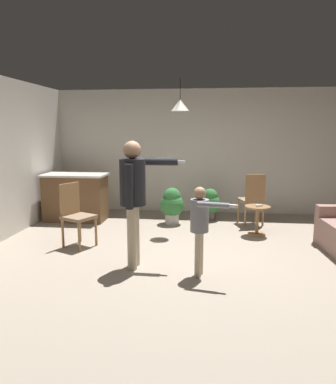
{
  "coord_description": "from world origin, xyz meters",
  "views": [
    {
      "loc": [
        0.28,
        -5.05,
        1.83
      ],
      "look_at": [
        -0.3,
        -0.17,
        1.0
      ],
      "focal_mm": 34.7,
      "sensor_mm": 36.0,
      "label": 1
    }
  ],
  "objects_px": {
    "person_adult": "(134,190)",
    "dining_chair_near_wall": "(253,197)",
    "dining_chair_by_counter": "(75,212)",
    "potted_plant_corner": "(172,204)",
    "spare_remote_on_table": "(259,206)",
    "kitchen_counter": "(76,197)",
    "side_table_by_couch": "(257,217)",
    "person_child": "(200,221)",
    "potted_plant_by_wall": "(210,203)"
  },
  "relations": [
    {
      "from": "side_table_by_couch",
      "to": "person_child",
      "type": "bearing_deg",
      "value": -115.57
    },
    {
      "from": "dining_chair_by_counter",
      "to": "potted_plant_corner",
      "type": "xyz_separation_m",
      "value": [
        1.36,
        1.57,
        -0.15
      ]
    },
    {
      "from": "person_adult",
      "to": "dining_chair_near_wall",
      "type": "xyz_separation_m",
      "value": [
        1.79,
        2.46,
        -0.5
      ]
    },
    {
      "from": "kitchen_counter",
      "to": "person_child",
      "type": "bearing_deg",
      "value": -45.44
    },
    {
      "from": "kitchen_counter",
      "to": "dining_chair_near_wall",
      "type": "bearing_deg",
      "value": 0.24
    },
    {
      "from": "person_adult",
      "to": "spare_remote_on_table",
      "type": "relative_size",
      "value": 12.99
    },
    {
      "from": "potted_plant_by_wall",
      "to": "spare_remote_on_table",
      "type": "relative_size",
      "value": 4.97
    },
    {
      "from": "potted_plant_corner",
      "to": "potted_plant_by_wall",
      "type": "bearing_deg",
      "value": 29.07
    },
    {
      "from": "dining_chair_by_counter",
      "to": "potted_plant_corner",
      "type": "bearing_deg",
      "value": 165.26
    },
    {
      "from": "dining_chair_by_counter",
      "to": "potted_plant_by_wall",
      "type": "bearing_deg",
      "value": 159.48
    },
    {
      "from": "person_adult",
      "to": "dining_chair_by_counter",
      "type": "distance_m",
      "value": 1.46
    },
    {
      "from": "potted_plant_by_wall",
      "to": "kitchen_counter",
      "type": "bearing_deg",
      "value": -172.74
    },
    {
      "from": "potted_plant_corner",
      "to": "side_table_by_couch",
      "type": "bearing_deg",
      "value": -21.84
    },
    {
      "from": "dining_chair_by_counter",
      "to": "potted_plant_by_wall",
      "type": "distance_m",
      "value": 2.9
    },
    {
      "from": "potted_plant_by_wall",
      "to": "person_adult",
      "type": "bearing_deg",
      "value": -109.48
    },
    {
      "from": "potted_plant_corner",
      "to": "spare_remote_on_table",
      "type": "height_order",
      "value": "potted_plant_corner"
    },
    {
      "from": "side_table_by_couch",
      "to": "kitchen_counter",
      "type": "bearing_deg",
      "value": 168.92
    },
    {
      "from": "dining_chair_near_wall",
      "to": "person_adult",
      "type": "bearing_deg",
      "value": -142.81
    },
    {
      "from": "spare_remote_on_table",
      "to": "potted_plant_by_wall",
      "type": "bearing_deg",
      "value": 127.95
    },
    {
      "from": "kitchen_counter",
      "to": "person_child",
      "type": "xyz_separation_m",
      "value": [
        2.6,
        -2.64,
        0.23
      ]
    },
    {
      "from": "person_child",
      "to": "potted_plant_by_wall",
      "type": "xyz_separation_m",
      "value": [
        0.11,
        2.99,
        -0.35
      ]
    },
    {
      "from": "person_child",
      "to": "potted_plant_corner",
      "type": "xyz_separation_m",
      "value": [
        -0.63,
        2.58,
        -0.31
      ]
    },
    {
      "from": "spare_remote_on_table",
      "to": "potted_plant_corner",
      "type": "bearing_deg",
      "value": 157.1
    },
    {
      "from": "dining_chair_near_wall",
      "to": "spare_remote_on_table",
      "type": "xyz_separation_m",
      "value": [
        0.03,
        -0.75,
        -0.01
      ]
    },
    {
      "from": "potted_plant_corner",
      "to": "dining_chair_near_wall",
      "type": "bearing_deg",
      "value": 3.0
    },
    {
      "from": "kitchen_counter",
      "to": "side_table_by_couch",
      "type": "height_order",
      "value": "kitchen_counter"
    },
    {
      "from": "person_adult",
      "to": "potted_plant_by_wall",
      "type": "relative_size",
      "value": 2.61
    },
    {
      "from": "side_table_by_couch",
      "to": "dining_chair_near_wall",
      "type": "relative_size",
      "value": 0.52
    },
    {
      "from": "person_child",
      "to": "spare_remote_on_table",
      "type": "distance_m",
      "value": 2.14
    },
    {
      "from": "person_child",
      "to": "kitchen_counter",
      "type": "bearing_deg",
      "value": -124.88
    },
    {
      "from": "person_adult",
      "to": "person_child",
      "type": "height_order",
      "value": "person_adult"
    },
    {
      "from": "person_adult",
      "to": "dining_chair_near_wall",
      "type": "height_order",
      "value": "person_adult"
    },
    {
      "from": "person_adult",
      "to": "dining_chair_by_counter",
      "type": "height_order",
      "value": "person_adult"
    },
    {
      "from": "kitchen_counter",
      "to": "side_table_by_couch",
      "type": "bearing_deg",
      "value": -11.08
    },
    {
      "from": "person_adult",
      "to": "potted_plant_by_wall",
      "type": "height_order",
      "value": "person_adult"
    },
    {
      "from": "dining_chair_by_counter",
      "to": "potted_plant_corner",
      "type": "height_order",
      "value": "dining_chair_by_counter"
    },
    {
      "from": "person_adult",
      "to": "dining_chair_near_wall",
      "type": "distance_m",
      "value": 3.09
    },
    {
      "from": "kitchen_counter",
      "to": "side_table_by_couch",
      "type": "relative_size",
      "value": 2.42
    },
    {
      "from": "side_table_by_couch",
      "to": "potted_plant_by_wall",
      "type": "bearing_deg",
      "value": 128.4
    },
    {
      "from": "person_adult",
      "to": "person_child",
      "type": "bearing_deg",
      "value": 78.23
    },
    {
      "from": "side_table_by_couch",
      "to": "potted_plant_by_wall",
      "type": "distance_m",
      "value": 1.33
    },
    {
      "from": "dining_chair_near_wall",
      "to": "spare_remote_on_table",
      "type": "bearing_deg",
      "value": -104.03
    },
    {
      "from": "dining_chair_near_wall",
      "to": "potted_plant_by_wall",
      "type": "distance_m",
      "value": 0.89
    },
    {
      "from": "person_child",
      "to": "person_adult",
      "type": "bearing_deg",
      "value": -92.22
    },
    {
      "from": "person_child",
      "to": "potted_plant_corner",
      "type": "distance_m",
      "value": 2.67
    },
    {
      "from": "dining_chair_near_wall",
      "to": "potted_plant_corner",
      "type": "height_order",
      "value": "dining_chair_near_wall"
    },
    {
      "from": "dining_chair_near_wall",
      "to": "kitchen_counter",
      "type": "bearing_deg",
      "value": 163.55
    },
    {
      "from": "potted_plant_corner",
      "to": "kitchen_counter",
      "type": "bearing_deg",
      "value": 178.08
    },
    {
      "from": "person_adult",
      "to": "dining_chair_near_wall",
      "type": "bearing_deg",
      "value": 144.89
    },
    {
      "from": "kitchen_counter",
      "to": "spare_remote_on_table",
      "type": "height_order",
      "value": "kitchen_counter"
    }
  ]
}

